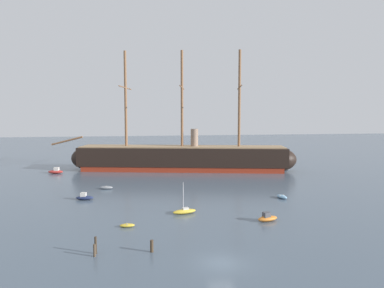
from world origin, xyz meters
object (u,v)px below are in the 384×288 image
Objects in this scene: dinghy_mid_right at (282,197)px; motorboat_far_left at (56,171)px; dinghy_foreground_left at (127,225)px; dinghy_alongside_bow at (106,188)px; sailboat_near_centre at (184,211)px; mooring_piling_nearest at (94,250)px; mooring_piling_right_pair at (96,245)px; motorboat_foreground_right at (267,218)px; motorboat_mid_left at (85,197)px; tall_ship at (182,158)px; mooring_piling_left_pair at (152,246)px; sailboat_far_right at (286,169)px.

motorboat_far_left reaches higher than dinghy_mid_right.
dinghy_foreground_left is 0.74× the size of dinghy_alongside_bow.
mooring_piling_nearest is at bearing -129.56° from sailboat_near_centre.
mooring_piling_right_pair is at bearing 86.11° from mooring_piling_nearest.
mooring_piling_nearest reaches higher than motorboat_foreground_right.
motorboat_mid_left is (-7.22, 15.52, 0.20)m from dinghy_foreground_left.
dinghy_alongside_bow is 2.05× the size of mooring_piling_nearest.
tall_ship reaches higher than dinghy_foreground_left.
dinghy_mid_right is at bearing 34.51° from mooring_piling_nearest.
sailboat_near_centre is 3.62× the size of mooring_piling_left_pair.
mooring_piling_left_pair is at bearing -5.06° from mooring_piling_right_pair.
sailboat_near_centre reaches higher than dinghy_foreground_left.
sailboat_far_right reaches higher than motorboat_foreground_right.
mooring_piling_right_pair is at bearing -160.86° from motorboat_foreground_right.
dinghy_foreground_left is at bearing 107.01° from mooring_piling_left_pair.
dinghy_foreground_left is 1.07× the size of mooring_piling_right_pair.
dinghy_mid_right is at bearing -36.97° from motorboat_far_left.
sailboat_far_right is (46.12, 22.91, -0.06)m from motorboat_mid_left.
dinghy_foreground_left is at bearing -106.92° from tall_ship.
sailboat_far_right is 59.37m from mooring_piling_left_pair.
motorboat_mid_left reaches higher than dinghy_foreground_left.
mooring_piling_right_pair is (-5.67, 0.50, 0.26)m from mooring_piling_left_pair.
dinghy_alongside_bow is at bearing 123.08° from sailboat_near_centre.
motorboat_mid_left reaches higher than dinghy_alongside_bow.
tall_ship is 48.90× the size of mooring_piling_left_pair.
sailboat_far_right reaches higher than mooring_piling_nearest.
dinghy_alongside_bow is at bearing 102.15° from mooring_piling_left_pair.
tall_ship is at bearing 72.66° from mooring_piling_nearest.
motorboat_mid_left is at bearing 144.45° from sailboat_near_centre.
dinghy_foreground_left is 23.88m from dinghy_alongside_bow.
motorboat_mid_left is at bearing -126.44° from tall_ship.
tall_ship is 34.57m from dinghy_mid_right.
mooring_piling_left_pair is (6.91, -32.07, 0.34)m from dinghy_alongside_bow.
tall_ship is 23.74× the size of dinghy_alongside_bow.
dinghy_mid_right is at bearing -22.71° from dinghy_alongside_bow.
motorboat_foreground_right is 0.72× the size of sailboat_far_right.
motorboat_far_left reaches higher than mooring_piling_nearest.
mooring_piling_right_pair reaches higher than dinghy_alongside_bow.
mooring_piling_right_pair is at bearing -130.96° from sailboat_near_centre.
motorboat_far_left is (-25.52, 38.81, 0.14)m from sailboat_near_centre.
motorboat_foreground_right is at bearing -83.07° from tall_ship.
mooring_piling_nearest reaches higher than dinghy_alongside_bow.
motorboat_foreground_right reaches higher than dinghy_mid_right.
mooring_piling_left_pair is at bearing -67.77° from motorboat_mid_left.
tall_ship is 26.33m from dinghy_alongside_bow.
mooring_piling_right_pair is (1.24, -31.57, 0.60)m from dinghy_alongside_bow.
sailboat_far_right is 62.62m from mooring_piling_right_pair.
dinghy_mid_right is 2.08× the size of mooring_piling_nearest.
motorboat_far_left is at bearing 123.32° from sailboat_near_centre.
motorboat_far_left is at bearing 105.44° from mooring_piling_nearest.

